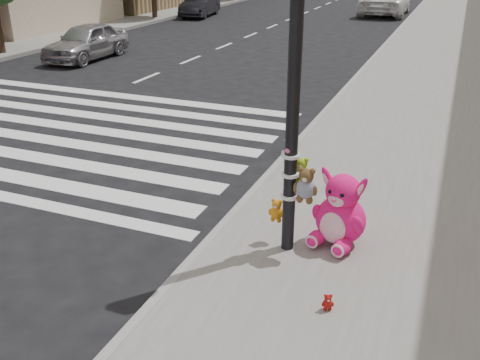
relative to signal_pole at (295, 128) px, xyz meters
The scene contains 11 objects.
ground 3.66m from the signal_pole, 145.55° to the right, with size 120.00×120.00×0.00m, color black.
sidewalk_near 8.70m from the signal_pole, 73.88° to the left, with size 7.00×80.00×0.14m, color slate.
sidewalk_far 24.38m from the signal_pole, 131.56° to the left, with size 6.00×80.00×0.14m, color slate.
curb_edge 8.44m from the signal_pole, 97.53° to the left, with size 0.12×80.00×0.15m, color gray.
crosswalk 8.10m from the signal_pole, 154.55° to the left, with size 11.00×6.00×0.01m, color silver, non-canonical shape.
signal_pole is the anchor object (origin of this frame).
pink_bunny 1.39m from the signal_pole, 32.99° to the left, with size 0.80×0.89×1.04m.
red_teddy 2.05m from the signal_pole, 55.08° to the right, with size 0.14×0.10×0.20m, color #A61310, non-canonical shape.
car_silver_far 14.56m from the signal_pole, 136.82° to the left, with size 1.48×3.68×1.25m, color #9D9DA1.
car_dark_far 25.49m from the signal_pole, 118.55° to the left, with size 1.33×3.81×1.25m, color black.
car_white_near 27.17m from the signal_pole, 95.56° to the left, with size 2.46×5.33×1.48m, color white.
Camera 1 is at (4.30, -4.07, 3.81)m, focal length 40.00 mm.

